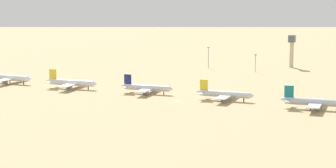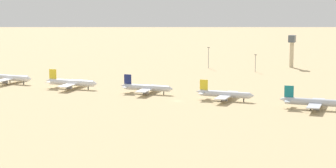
# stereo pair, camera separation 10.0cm
# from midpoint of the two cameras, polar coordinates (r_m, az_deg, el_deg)

# --- Properties ---
(ground) EXTENTS (4000.00, 4000.00, 0.00)m
(ground) POSITION_cam_midpoint_polar(r_m,az_deg,el_deg) (355.71, 0.86, -1.55)
(ground) COLOR tan
(parked_jet_white_1) EXTENTS (35.94, 30.05, 11.91)m
(parked_jet_white_1) POSITION_cam_midpoint_polar(r_m,az_deg,el_deg) (432.43, -14.15, 0.56)
(parked_jet_white_1) COLOR white
(parked_jet_white_1) RESTS_ON ground
(parked_jet_yellow_2) EXTENTS (36.15, 30.55, 11.93)m
(parked_jet_yellow_2) POSITION_cam_midpoint_polar(r_m,az_deg,el_deg) (402.41, -8.72, 0.13)
(parked_jet_yellow_2) COLOR white
(parked_jet_yellow_2) RESTS_ON ground
(parked_jet_navy_3) EXTENTS (33.95, 28.67, 11.21)m
(parked_jet_navy_3) POSITION_cam_midpoint_polar(r_m,az_deg,el_deg) (379.46, -1.96, -0.33)
(parked_jet_navy_3) COLOR silver
(parked_jet_navy_3) RESTS_ON ground
(parked_jet_yellow_4) EXTENTS (34.40, 28.93, 11.37)m
(parked_jet_yellow_4) POSITION_cam_midpoint_polar(r_m,az_deg,el_deg) (357.57, 5.11, -0.92)
(parked_jet_yellow_4) COLOR silver
(parked_jet_yellow_4) RESTS_ON ground
(parked_jet_teal_5) EXTENTS (36.36, 30.67, 12.00)m
(parked_jet_teal_5) POSITION_cam_midpoint_polar(r_m,az_deg,el_deg) (339.31, 12.99, -1.60)
(parked_jet_teal_5) COLOR silver
(parked_jet_teal_5) RESTS_ON ground
(control_tower) EXTENTS (5.20, 5.20, 25.61)m
(control_tower) POSITION_cam_midpoint_polar(r_m,az_deg,el_deg) (511.72, 11.11, 3.21)
(control_tower) COLOR #C6B793
(control_tower) RESTS_ON ground
(light_pole_west) EXTENTS (1.80, 0.50, 13.17)m
(light_pole_west) POSITION_cam_midpoint_polar(r_m,az_deg,el_deg) (480.49, 7.89, 2.01)
(light_pole_west) COLOR #59595E
(light_pole_west) RESTS_ON ground
(light_pole_mid) EXTENTS (1.80, 0.50, 16.58)m
(light_pole_mid) POSITION_cam_midpoint_polar(r_m,az_deg,el_deg) (497.83, 3.68, 2.51)
(light_pole_mid) COLOR #59595E
(light_pole_mid) RESTS_ON ground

